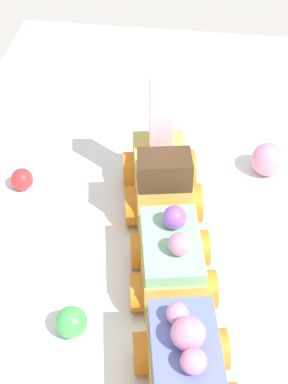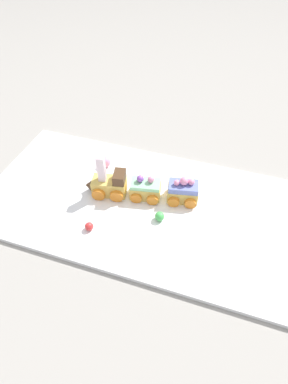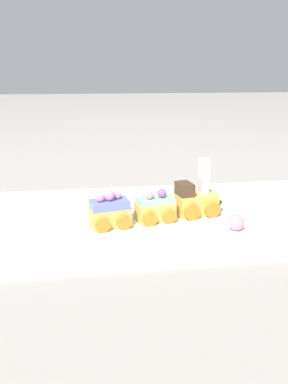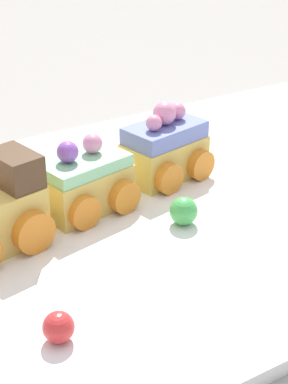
{
  "view_description": "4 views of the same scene",
  "coord_description": "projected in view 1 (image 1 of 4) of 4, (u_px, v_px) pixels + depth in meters",
  "views": [
    {
      "loc": [
        -0.34,
        -0.05,
        0.4
      ],
      "look_at": [
        0.04,
        -0.0,
        0.06
      ],
      "focal_mm": 60.0,
      "sensor_mm": 36.0,
      "label": 1
    },
    {
      "loc": [
        -0.17,
        0.49,
        0.59
      ],
      "look_at": [
        -0.01,
        -0.0,
        0.06
      ],
      "focal_mm": 28.0,
      "sensor_mm": 36.0,
      "label": 2
    },
    {
      "loc": [
        -0.13,
        -0.74,
        0.3
      ],
      "look_at": [
        -0.02,
        0.04,
        0.05
      ],
      "focal_mm": 35.0,
      "sensor_mm": 36.0,
      "label": 3
    },
    {
      "loc": [
        0.21,
        0.42,
        0.28
      ],
      "look_at": [
        -0.03,
        0.03,
        0.04
      ],
      "focal_mm": 60.0,
      "sensor_mm": 36.0,
      "label": 4
    }
  ],
  "objects": [
    {
      "name": "gumball_pink",
      "position": [
        268.0,
        159.0,
        0.6
      ],
      "size": [
        0.03,
        0.03,
        0.03
      ],
      "primitive_type": "sphere",
      "color": "pink",
      "rests_on": "display_board"
    },
    {
      "name": "cake_car_mint",
      "position": [
        171.0,
        261.0,
        0.49
      ],
      "size": [
        0.08,
        0.08,
        0.07
      ],
      "rotation": [
        0.0,
        0.0,
        0.2
      ],
      "color": "#E0BC56",
      "rests_on": "display_board"
    },
    {
      "name": "gumball_green",
      "position": [
        71.0,
        322.0,
        0.46
      ],
      "size": [
        0.02,
        0.02,
        0.02
      ],
      "primitive_type": "sphere",
      "color": "#4CBC56",
      "rests_on": "display_board"
    },
    {
      "name": "cake_train_locomotive",
      "position": [
        161.0,
        171.0,
        0.56
      ],
      "size": [
        0.11,
        0.08,
        0.12
      ],
      "rotation": [
        0.0,
        0.0,
        0.2
      ],
      "color": "#E0BC56",
      "rests_on": "display_board"
    },
    {
      "name": "gumball_red",
      "position": [
        22.0,
        179.0,
        0.58
      ],
      "size": [
        0.02,
        0.02,
        0.02
      ],
      "primitive_type": "sphere",
      "color": "red",
      "rests_on": "display_board"
    },
    {
      "name": "display_board",
      "position": [
        136.0,
        275.0,
        0.52
      ],
      "size": [
        0.82,
        0.41,
        0.01
      ],
      "primitive_type": "cube",
      "color": "white",
      "rests_on": "ground_plane"
    },
    {
      "name": "ground_plane",
      "position": [
        136.0,
        280.0,
        0.52
      ],
      "size": [
        10.0,
        10.0,
        0.0
      ],
      "primitive_type": "plane",
      "color": "gray"
    },
    {
      "name": "cake_car_blueberry",
      "position": [
        185.0,
        368.0,
        0.42
      ],
      "size": [
        0.08,
        0.08,
        0.08
      ],
      "rotation": [
        0.0,
        0.0,
        0.2
      ],
      "color": "#E0BC56",
      "rests_on": "display_board"
    }
  ]
}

